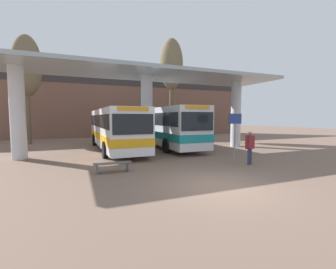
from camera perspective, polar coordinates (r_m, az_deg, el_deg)
The scene contains 11 objects.
ground_plane at distance 8.90m, azimuth 13.05°, elevation -12.72°, with size 100.00×100.00×0.00m, color #755B4C.
townhouse_backdrop at distance 31.40m, azimuth -13.21°, elevation 9.12°, with size 40.00×0.58×9.05m.
station_canopy at distance 17.26m, azimuth -5.45°, elevation 12.13°, with size 21.59×5.53×6.00m.
transit_bus_left_bay at distance 18.68m, azimuth -13.49°, elevation 1.82°, with size 2.99×12.35×3.22m.
transit_bus_center_bay at distance 20.25m, azimuth -0.97°, elevation 2.39°, with size 2.84×12.16×3.41m.
waiting_bench_near_pillar at distance 11.01m, azimuth -13.89°, elevation -7.57°, with size 1.76×0.44×0.46m.
info_sign_platform at distance 14.01m, azimuth 16.63°, elevation 1.81°, with size 0.90×0.09×2.82m.
pedestrian_waiting at distance 13.08m, azimuth 20.08°, elevation -2.43°, with size 0.67×0.36×1.82m.
poplar_tree_behind_left at distance 26.01m, azimuth -32.25°, elevation 14.45°, with size 2.62×2.62×10.40m.
poplar_tree_behind_right at distance 26.89m, azimuth 0.87°, elevation 17.08°, with size 2.64×2.64×11.59m.
parked_car_street at distance 29.93m, azimuth -3.76°, elevation 1.27°, with size 4.68×2.15×2.03m.
Camera 1 is at (-4.94, -6.93, 2.59)m, focal length 24.00 mm.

